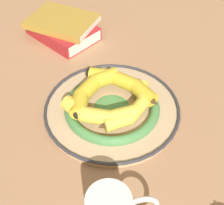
% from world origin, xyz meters
% --- Properties ---
extents(ground_plane, '(2.80, 2.80, 0.00)m').
position_xyz_m(ground_plane, '(0.00, 0.00, 0.00)').
color(ground_plane, '#A87A56').
extents(decorative_bowl, '(0.34, 0.34, 0.03)m').
position_xyz_m(decorative_bowl, '(0.01, 0.03, 0.01)').
color(decorative_bowl, tan).
rests_on(decorative_bowl, ground_plane).
extents(banana_a, '(0.07, 0.22, 0.04)m').
position_xyz_m(banana_a, '(0.07, 0.04, 0.05)').
color(banana_a, gold).
rests_on(banana_a, decorative_bowl).
extents(banana_b, '(0.20, 0.07, 0.04)m').
position_xyz_m(banana_b, '(0.00, 0.09, 0.05)').
color(banana_b, gold).
rests_on(banana_b, decorative_bowl).
extents(banana_c, '(0.10, 0.18, 0.04)m').
position_xyz_m(banana_c, '(-0.05, 0.04, 0.05)').
color(banana_c, yellow).
rests_on(banana_c, decorative_bowl).
extents(banana_d, '(0.19, 0.07, 0.03)m').
position_xyz_m(banana_d, '(0.01, -0.02, 0.05)').
color(banana_d, yellow).
rests_on(banana_d, decorative_bowl).
extents(book_stack, '(0.19, 0.23, 0.06)m').
position_xyz_m(book_stack, '(0.19, 0.36, 0.03)').
color(book_stack, '#AD2328').
rests_on(book_stack, ground_plane).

